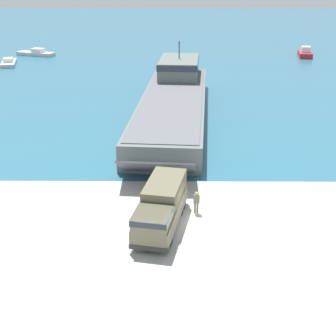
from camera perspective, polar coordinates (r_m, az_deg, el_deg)
ground_plane at (r=33.93m, az=3.27°, el=-6.55°), size 240.00×240.00×0.00m
water_surface at (r=127.38m, az=1.21°, el=15.74°), size 240.00×180.00×0.01m
landing_craft at (r=58.45m, az=0.78°, el=8.44°), size 10.04×37.40×7.50m
military_truck at (r=32.71m, az=-0.85°, el=-4.70°), size 3.93×8.00×2.93m
soldier_on_ramp at (r=34.61m, az=3.49°, el=-4.01°), size 0.44×0.25×1.75m
moored_boat_a at (r=101.36m, az=16.37°, el=13.26°), size 3.30×5.96×2.11m
moored_boat_b at (r=102.70m, az=-15.78°, el=13.33°), size 8.29×4.87×1.47m
moored_boat_c at (r=94.06m, az=-18.85°, el=12.08°), size 3.93×7.41×1.34m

